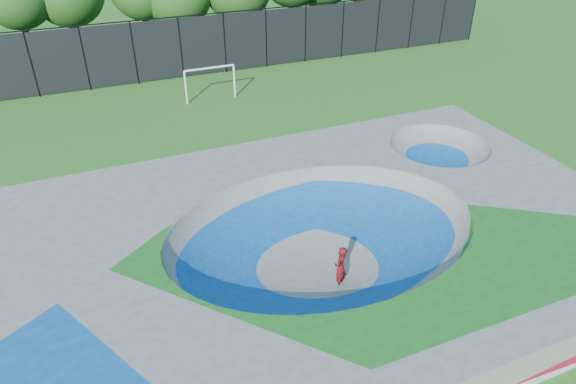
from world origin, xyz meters
The scene contains 6 objects.
ground centered at (0.00, 0.00, 0.00)m, with size 120.00×120.00×0.00m, color #27611B.
skate_deck centered at (0.00, 0.00, 0.75)m, with size 22.00×14.00×1.50m, color gray.
skater centered at (-0.09, -1.49, 0.78)m, with size 0.57×0.38×1.57m, color red.
skateboard centered at (-0.09, -1.49, 0.03)m, with size 0.78×0.22×0.05m, color black.
soccer_goal centered at (0.60, 16.28, 1.42)m, with size 3.11×0.12×2.05m.
fence centered at (0.00, 21.00, 2.10)m, with size 48.09×0.09×4.04m.
Camera 1 is at (-6.70, -12.65, 11.57)m, focal length 32.00 mm.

